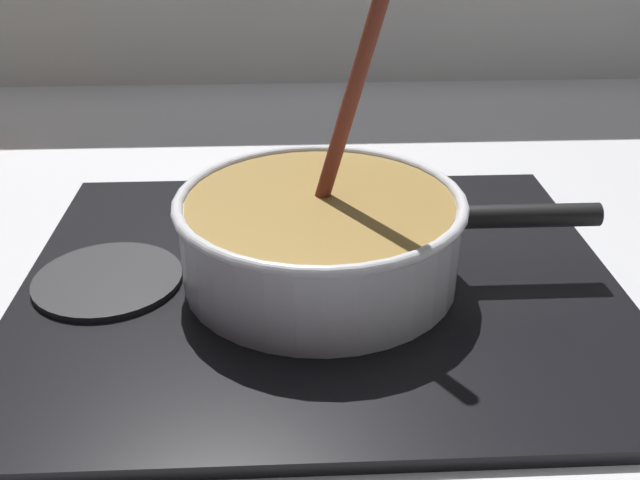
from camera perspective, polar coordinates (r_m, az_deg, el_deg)
The scene contains 5 objects.
ground at distance 0.66m, azimuth -3.46°, elevation -8.49°, with size 2.40×1.60×0.04m, color #B7B7BC.
hob_plate at distance 0.70m, azimuth 0.00°, elevation -3.34°, with size 0.56×0.48×0.01m, color black.
burner_ring at distance 0.69m, azimuth 0.00°, elevation -2.63°, with size 0.19×0.19×0.01m, color #592D0C.
spare_burner at distance 0.71m, azimuth -16.22°, elevation -2.98°, with size 0.14×0.14×0.01m, color #262628.
cooking_pan at distance 0.67m, azimuth 0.12°, elevation 0.43°, with size 0.39×0.27×0.33m.
Camera 1 is at (0.01, -0.53, 0.37)m, focal length 40.98 mm.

